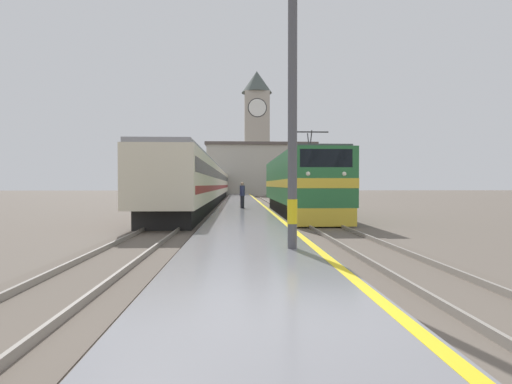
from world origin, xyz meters
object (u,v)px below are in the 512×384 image
(passenger_train, at_px, (208,184))
(catenary_mast, at_px, (298,89))
(clock_tower, at_px, (257,128))
(person_on_platform, at_px, (242,194))
(locomotive_train, at_px, (298,184))

(passenger_train, distance_m, catenary_mast, 32.64)
(catenary_mast, bearing_deg, clock_tower, 88.08)
(person_on_platform, height_order, clock_tower, clock_tower)
(catenary_mast, xyz_separation_m, clock_tower, (2.43, 72.56, 9.35))
(passenger_train, distance_m, clock_tower, 42.54)
(locomotive_train, height_order, catenary_mast, catenary_mast)
(passenger_train, height_order, person_on_platform, passenger_train)
(locomotive_train, xyz_separation_m, person_on_platform, (-3.56, 1.03, -0.67))
(locomotive_train, distance_m, catenary_mast, 16.01)
(locomotive_train, height_order, person_on_platform, locomotive_train)
(passenger_train, xyz_separation_m, person_on_platform, (3.45, -15.55, -0.76))
(passenger_train, distance_m, person_on_platform, 15.95)
(clock_tower, bearing_deg, person_on_platform, -93.69)
(locomotive_train, distance_m, passenger_train, 18.00)
(catenary_mast, relative_size, clock_tower, 0.30)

